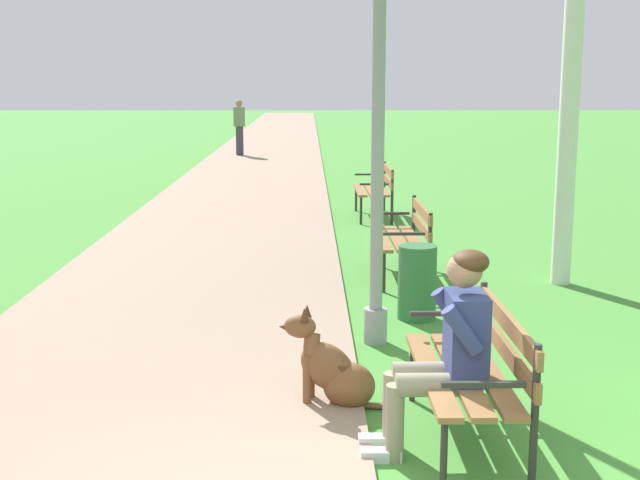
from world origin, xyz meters
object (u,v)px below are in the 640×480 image
at_px(lamp_post_near, 379,66).
at_px(pedestrian_distant, 239,128).
at_px(park_bench_far, 377,186).
at_px(litter_bin, 417,282).
at_px(park_bench_near, 476,363).
at_px(person_seated_on_near_bench, 447,345).
at_px(park_bench_mid, 405,233).
at_px(dog_brown, 334,371).

relative_size(lamp_post_near, pedestrian_distant, 2.72).
bearing_deg(park_bench_far, litter_bin, -90.95).
height_order(litter_bin, pedestrian_distant, pedestrian_distant).
relative_size(park_bench_near, park_bench_far, 1.00).
relative_size(park_bench_near, lamp_post_near, 0.33).
bearing_deg(litter_bin, park_bench_near, -89.87).
bearing_deg(person_seated_on_near_bench, pedestrian_distant, 97.98).
bearing_deg(park_bench_far, park_bench_mid, -90.30).
distance_m(person_seated_on_near_bench, dog_brown, 1.07).
relative_size(park_bench_far, dog_brown, 1.81).
height_order(park_bench_far, person_seated_on_near_bench, person_seated_on_near_bench).
bearing_deg(park_bench_mid, person_seated_on_near_bench, -93.44).
height_order(park_bench_mid, dog_brown, park_bench_mid).
bearing_deg(dog_brown, litter_bin, 68.84).
bearing_deg(park_bench_near, lamp_post_near, 102.58).
xyz_separation_m(dog_brown, litter_bin, (0.84, 2.18, 0.09)).
relative_size(park_bench_near, pedestrian_distant, 0.91).
distance_m(park_bench_near, park_bench_far, 8.73).
relative_size(park_bench_near, park_bench_mid, 1.00).
bearing_deg(pedestrian_distant, dog_brown, -83.58).
height_order(park_bench_near, park_bench_mid, same).
distance_m(park_bench_far, dog_brown, 8.21).
distance_m(park_bench_near, dog_brown, 1.06).
xyz_separation_m(park_bench_far, pedestrian_distant, (-3.13, 11.26, 0.33)).
bearing_deg(park_bench_mid, dog_brown, -103.38).
bearing_deg(litter_bin, pedestrian_distant, 99.97).
relative_size(park_bench_near, litter_bin, 2.14).
bearing_deg(pedestrian_distant, park_bench_far, -74.48).
bearing_deg(dog_brown, pedestrian_distant, 96.42).
xyz_separation_m(park_bench_near, pedestrian_distant, (-3.03, 20.00, 0.33)).
bearing_deg(lamp_post_near, person_seated_on_near_bench, -83.62).
bearing_deg(park_bench_far, person_seated_on_near_bench, -91.93).
distance_m(park_bench_near, pedestrian_distant, 20.23).
height_order(park_bench_far, pedestrian_distant, pedestrian_distant).
bearing_deg(litter_bin, person_seated_on_near_bench, -93.92).
xyz_separation_m(dog_brown, pedestrian_distant, (-2.18, 19.41, 0.58)).
bearing_deg(pedestrian_distant, litter_bin, -80.03).
height_order(person_seated_on_near_bench, dog_brown, person_seated_on_near_bench).
bearing_deg(park_bench_far, lamp_post_near, -94.64).
relative_size(dog_brown, pedestrian_distant, 0.50).
height_order(person_seated_on_near_bench, pedestrian_distant, pedestrian_distant).
height_order(person_seated_on_near_bench, lamp_post_near, lamp_post_near).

